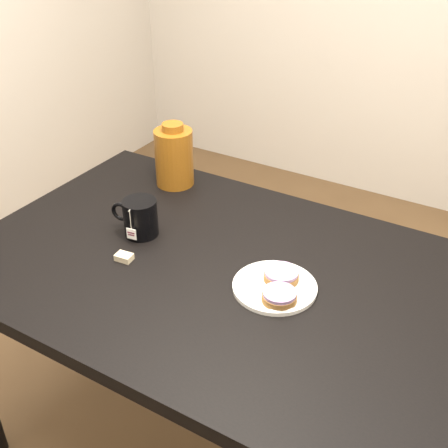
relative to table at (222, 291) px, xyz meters
The scene contains 8 objects.
ground_plane 0.67m from the table, ahead, with size 4.00×4.00×0.00m, color brown.
table is the anchor object (origin of this frame).
plate 0.19m from the table, ahead, with size 0.21×0.21×0.02m.
bagel_back 0.20m from the table, ahead, with size 0.10×0.10×0.03m.
bagel_front 0.23m from the table, 17.03° to the right, with size 0.12×0.12×0.03m.
mug 0.32m from the table, behind, with size 0.15×0.11×0.11m.
teabag_pouch 0.28m from the table, 156.03° to the right, with size 0.04×0.03×0.02m, color #C6B793.
bagel_package 0.53m from the table, 139.28° to the left, with size 0.14×0.14×0.21m.
Camera 1 is at (0.62, -1.03, 1.63)m, focal length 45.00 mm.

